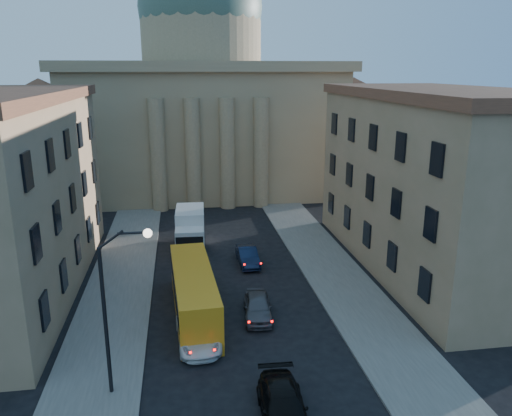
% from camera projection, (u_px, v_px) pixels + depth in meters
% --- Properties ---
extents(sidewalk_left, '(5.00, 60.00, 0.15)m').
position_uv_depth(sidewalk_left, '(115.00, 306.00, 35.03)').
color(sidewalk_left, '#5D5955').
rests_on(sidewalk_left, ground).
extents(sidewalk_right, '(5.00, 60.00, 0.15)m').
position_uv_depth(sidewalk_right, '(347.00, 290.00, 37.53)').
color(sidewalk_right, '#5D5955').
rests_on(sidewalk_right, ground).
extents(church, '(68.02, 28.76, 36.60)m').
position_uv_depth(church, '(203.00, 101.00, 68.76)').
color(church, '#897354').
rests_on(church, ground).
extents(building_right, '(11.60, 26.60, 14.70)m').
position_uv_depth(building_right, '(435.00, 180.00, 40.61)').
color(building_right, '#A17E5F').
rests_on(building_right, ground).
extents(street_lamp, '(2.62, 0.44, 8.83)m').
position_uv_depth(street_lamp, '(115.00, 299.00, 24.33)').
color(street_lamp, black).
rests_on(street_lamp, ground).
extents(car_left_mid, '(2.73, 5.38, 1.46)m').
position_uv_depth(car_left_mid, '(198.00, 333.00, 30.13)').
color(car_left_mid, white).
rests_on(car_left_mid, ground).
extents(car_right_mid, '(2.37, 5.40, 1.54)m').
position_uv_depth(car_right_mid, '(283.00, 407.00, 23.46)').
color(car_right_mid, black).
rests_on(car_right_mid, ground).
extents(car_right_far, '(2.24, 4.69, 1.55)m').
position_uv_depth(car_right_far, '(258.00, 306.00, 33.43)').
color(car_right_far, '#4E4E53').
rests_on(car_right_far, ground).
extents(car_right_distant, '(1.67, 4.52, 1.48)m').
position_uv_depth(car_right_distant, '(248.00, 256.00, 42.52)').
color(car_right_distant, black).
rests_on(car_right_distant, ground).
extents(city_bus, '(3.14, 11.25, 3.14)m').
position_uv_depth(city_bus, '(194.00, 291.00, 33.57)').
color(city_bus, orange).
rests_on(city_bus, ground).
extents(box_truck, '(2.81, 6.57, 3.55)m').
position_uv_depth(box_truck, '(190.00, 231.00, 46.13)').
color(box_truck, silver).
rests_on(box_truck, ground).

